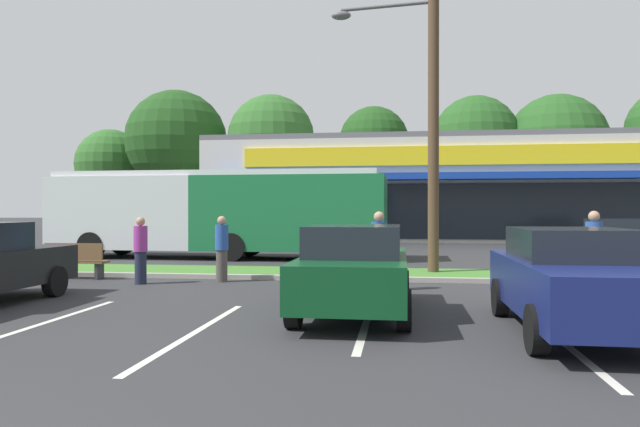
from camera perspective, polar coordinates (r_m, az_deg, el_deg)
grass_median at (r=16.79m, az=-5.84°, el=-5.66°), size 56.00×2.20×0.12m
curb_lip at (r=15.61m, az=-6.90°, el=-6.11°), size 56.00×0.24×0.12m
parking_stripe_1 at (r=10.43m, az=-25.69°, el=-9.71°), size 0.12×4.80×0.01m
parking_stripe_2 at (r=9.09m, az=-12.04°, el=-11.19°), size 0.12×4.80×0.01m
parking_stripe_3 at (r=9.86m, az=4.56°, el=-10.27°), size 0.12×4.80×0.01m
parking_stripe_4 at (r=8.99m, az=22.34°, el=-11.33°), size 0.12×4.80×0.01m
storefront_building at (r=38.84m, az=10.82°, el=2.17°), size 26.83×14.44×6.08m
tree_far_left at (r=55.09m, az=-19.59°, el=4.53°), size 6.08×6.08×8.88m
tree_left at (r=50.47m, az=-13.73°, el=6.85°), size 8.30×8.30×11.67m
tree_mid_left at (r=47.82m, az=-4.75°, el=7.24°), size 6.99×6.99×11.04m
tree_mid at (r=49.42m, az=5.23°, el=6.94°), size 5.78×5.78×10.39m
tree_mid_right at (r=46.07m, az=14.83°, el=7.01°), size 6.41×6.41×10.38m
tree_right at (r=47.01m, az=21.93°, el=6.18°), size 7.41×7.41×10.31m
utility_pole at (r=16.86m, az=10.45°, el=13.20°), size 3.09×2.40×10.44m
city_bus at (r=22.40m, az=-9.95°, el=0.23°), size 12.70×2.88×3.25m
bus_stop_bench at (r=16.74m, az=-22.54°, el=-4.17°), size 1.60×0.45×0.95m
car_0 at (r=9.49m, az=23.51°, el=-5.88°), size 1.94×4.45×1.54m
car_2 at (r=10.28m, az=3.40°, el=-5.39°), size 1.89×4.42×1.55m
car_3 at (r=28.00m, az=26.28°, el=-1.86°), size 4.67×1.90×1.43m
pedestrian_near_bench at (r=14.35m, az=24.98°, el=-3.34°), size 0.36×0.36×1.80m
pedestrian_by_pole at (r=15.09m, az=-16.97°, el=-3.43°), size 0.33×0.33×1.64m
pedestrian_mid at (r=15.09m, az=-9.49°, el=-3.39°), size 0.34×0.34×1.66m
pedestrian_far at (r=13.34m, az=5.73°, el=-3.61°), size 0.36×0.36×1.78m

